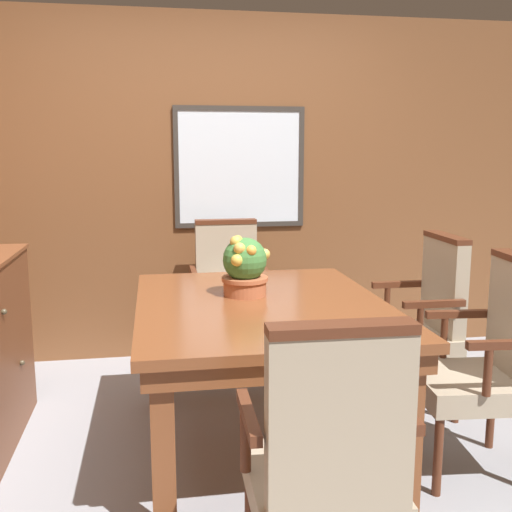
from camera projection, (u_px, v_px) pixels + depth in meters
ground_plane at (249, 469)px, 2.85m from camera, size 14.00×14.00×0.00m
wall_back at (211, 189)px, 4.33m from camera, size 7.20×0.08×2.45m
dining_table at (261, 321)px, 2.93m from camera, size 1.20×1.50×0.77m
chair_head_far at (229, 292)px, 4.09m from camera, size 0.52×0.50×1.03m
chair_right_far at (422, 319)px, 3.43m from camera, size 0.50×0.52×1.03m
chair_head_near at (327, 463)px, 1.84m from camera, size 0.52×0.51×1.03m
chair_right_near at (489, 359)px, 2.76m from camera, size 0.53×0.54×1.03m
potted_plant at (245, 267)px, 3.02m from camera, size 0.25×0.24×0.31m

